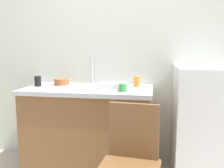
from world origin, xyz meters
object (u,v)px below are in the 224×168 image
(refrigerator, at_px, (205,126))
(terracotta_bowl, at_px, (62,82))
(cup_black, at_px, (38,81))
(cup_orange, at_px, (137,82))
(dish_tray, at_px, (113,86))
(chair, at_px, (130,164))
(cup_green, at_px, (123,87))

(refrigerator, distance_m, terracotta_bowl, 1.51)
(terracotta_bowl, xyz_separation_m, cup_black, (-0.21, -0.12, 0.02))
(refrigerator, relative_size, cup_orange, 10.63)
(terracotta_bowl, bearing_deg, dish_tray, -11.42)
(refrigerator, height_order, chair, refrigerator)
(refrigerator, xyz_separation_m, terracotta_bowl, (-1.46, 0.14, 0.36))
(terracotta_bowl, bearing_deg, cup_green, -21.72)
(dish_tray, distance_m, cup_orange, 0.26)
(terracotta_bowl, bearing_deg, chair, -47.50)
(refrigerator, xyz_separation_m, cup_orange, (-0.66, 0.15, 0.38))
(dish_tray, relative_size, cup_green, 3.63)
(cup_green, height_order, cup_orange, cup_orange)
(refrigerator, relative_size, terracotta_bowl, 7.16)
(terracotta_bowl, distance_m, cup_orange, 0.80)
(dish_tray, relative_size, cup_black, 2.70)
(refrigerator, xyz_separation_m, dish_tray, (-0.88, 0.02, 0.35))
(refrigerator, distance_m, cup_green, 0.86)
(dish_tray, bearing_deg, refrigerator, -1.46)
(terracotta_bowl, relative_size, cup_green, 2.00)
(cup_green, bearing_deg, refrigerator, 10.20)
(cup_green, bearing_deg, dish_tray, 126.16)
(dish_tray, bearing_deg, terracotta_bowl, 168.58)
(cup_orange, bearing_deg, terracotta_bowl, -178.97)
(dish_tray, xyz_separation_m, terracotta_bowl, (-0.58, 0.12, 0.01))
(refrigerator, xyz_separation_m, cup_green, (-0.76, -0.14, 0.36))
(cup_green, relative_size, cup_orange, 0.74)
(cup_orange, distance_m, cup_black, 1.02)
(refrigerator, bearing_deg, cup_green, -169.80)
(chair, relative_size, terracotta_bowl, 5.77)
(cup_orange, xyz_separation_m, cup_black, (-1.01, -0.14, -0.00))
(dish_tray, distance_m, terracotta_bowl, 0.59)
(cup_green, xyz_separation_m, cup_black, (-0.91, 0.15, 0.02))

